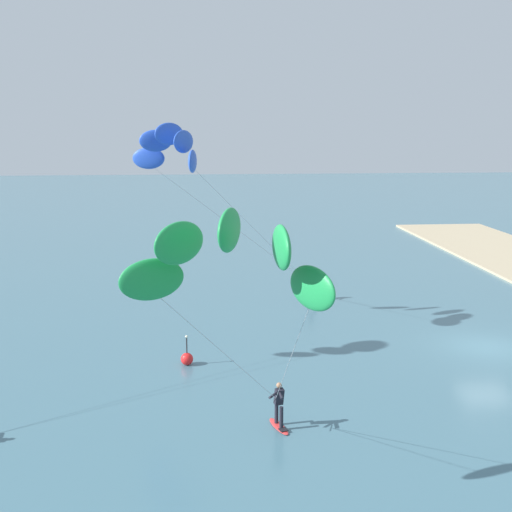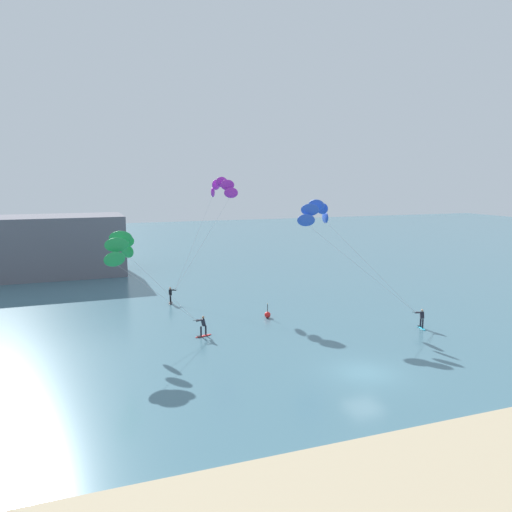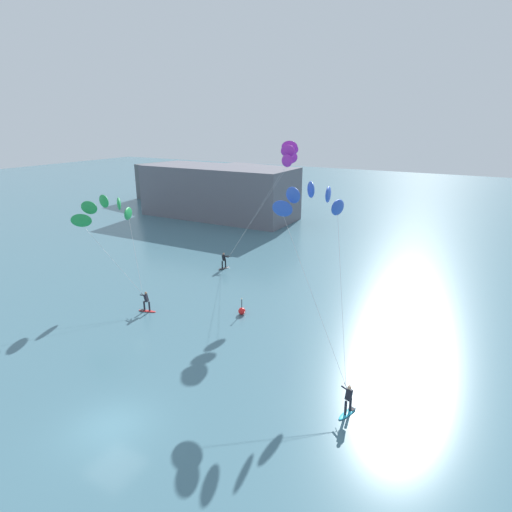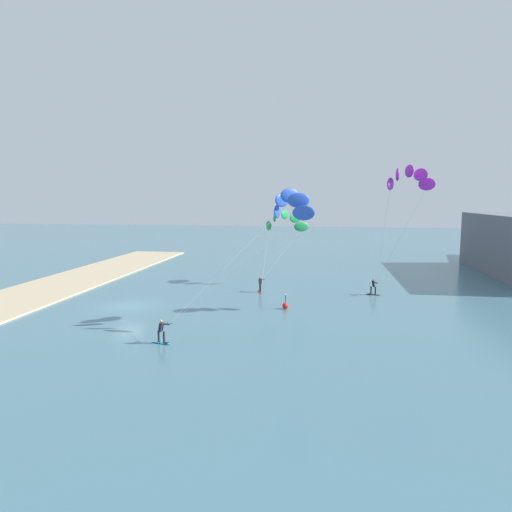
# 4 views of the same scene
# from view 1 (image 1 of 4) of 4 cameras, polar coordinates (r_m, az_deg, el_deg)

# --- Properties ---
(ground_plane) EXTENTS (240.00, 240.00, 0.00)m
(ground_plane) POSITION_cam_1_polar(r_m,az_deg,el_deg) (35.58, 18.41, -7.13)
(ground_plane) COLOR #426B7A
(kitesurfer_nearshore) EXTENTS (8.75, 11.05, 10.67)m
(kitesurfer_nearshore) POSITION_cam_1_polar(r_m,az_deg,el_deg) (35.18, -6.52, 8.26)
(kitesurfer_nearshore) COLOR #23ADD1
(kitesurfer_nearshore) RESTS_ON ground
(kitesurfer_far_out) EXTENTS (8.32, 5.37, 8.57)m
(kitesurfer_far_out) POSITION_cam_1_polar(r_m,az_deg,el_deg) (17.53, -1.96, -0.84)
(kitesurfer_far_out) COLOR red
(kitesurfer_far_out) RESTS_ON ground
(marker_buoy) EXTENTS (0.56, 0.56, 1.38)m
(marker_buoy) POSITION_cam_1_polar(r_m,az_deg,el_deg) (31.49, -5.69, -8.37)
(marker_buoy) COLOR red
(marker_buoy) RESTS_ON ground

